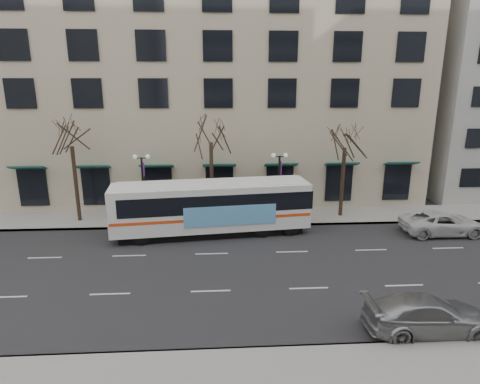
{
  "coord_description": "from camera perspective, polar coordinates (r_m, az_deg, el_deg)",
  "views": [
    {
      "loc": [
        0.41,
        -20.53,
        10.08
      ],
      "look_at": [
        1.73,
        1.96,
        4.0
      ],
      "focal_mm": 30.0,
      "sensor_mm": 36.0,
      "label": 1
    }
  ],
  "objects": [
    {
      "name": "lamp_post_right",
      "position": [
        29.96,
        5.57,
        1.25
      ],
      "size": [
        1.22,
        0.45,
        5.21
      ],
      "color": "black",
      "rests_on": "ground"
    },
    {
      "name": "white_pickup",
      "position": [
        31.14,
        26.85,
        -3.97
      ],
      "size": [
        5.61,
        2.61,
        1.56
      ],
      "primitive_type": "imported",
      "rotation": [
        0.0,
        0.0,
        1.57
      ],
      "color": "silver",
      "rests_on": "ground"
    },
    {
      "name": "building_hotel",
      "position": [
        41.64,
        -7.0,
        17.65
      ],
      "size": [
        40.0,
        20.0,
        24.0
      ],
      "primitive_type": "cube",
      "color": "#B4A98A",
      "rests_on": "ground"
    },
    {
      "name": "lamp_post_left",
      "position": [
        30.09,
        -13.6,
        0.96
      ],
      "size": [
        1.22,
        0.45,
        5.21
      ],
      "color": "black",
      "rests_on": "ground"
    },
    {
      "name": "sidewalk_far",
      "position": [
        31.51,
        5.2,
        -3.47
      ],
      "size": [
        80.0,
        4.0,
        0.15
      ],
      "primitive_type": "cube",
      "color": "gray",
      "rests_on": "ground"
    },
    {
      "name": "tree_far_left",
      "position": [
        31.3,
        -22.98,
        7.72
      ],
      "size": [
        3.6,
        3.6,
        8.34
      ],
      "color": "black",
      "rests_on": "ground"
    },
    {
      "name": "silver_car",
      "position": [
        19.18,
        25.12,
        -15.52
      ],
      "size": [
        5.29,
        2.16,
        1.54
      ],
      "primitive_type": "imported",
      "rotation": [
        0.0,
        0.0,
        1.57
      ],
      "color": "#999CA0",
      "rests_on": "ground"
    },
    {
      "name": "tree_far_mid",
      "position": [
        29.5,
        -4.18,
        8.89
      ],
      "size": [
        3.6,
        3.6,
        8.55
      ],
      "color": "black",
      "rests_on": "ground"
    },
    {
      "name": "city_bus",
      "position": [
        27.55,
        -3.91,
        -2.0
      ],
      "size": [
        13.69,
        4.43,
        3.64
      ],
      "rotation": [
        0.0,
        0.0,
        0.11
      ],
      "color": "white",
      "rests_on": "ground"
    },
    {
      "name": "tree_far_right",
      "position": [
        31.07,
        14.79,
        7.85
      ],
      "size": [
        3.6,
        3.6,
        8.06
      ],
      "color": "black",
      "rests_on": "ground"
    },
    {
      "name": "ground",
      "position": [
        22.87,
        -4.12,
        -11.09
      ],
      "size": [
        160.0,
        160.0,
        0.0
      ],
      "primitive_type": "plane",
      "color": "black",
      "rests_on": "ground"
    }
  ]
}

